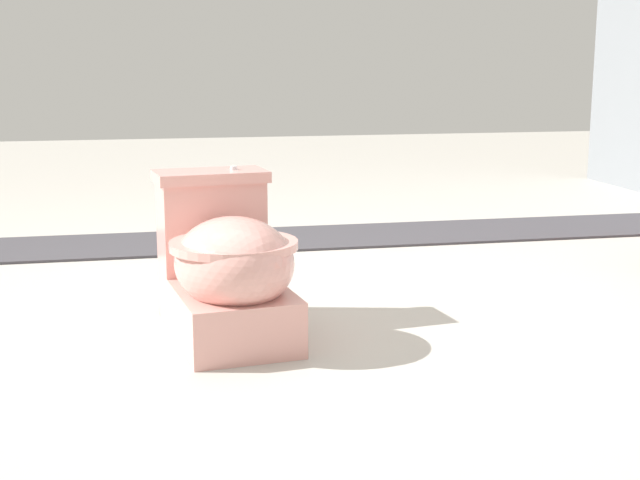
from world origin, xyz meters
name	(u,v)px	position (x,y,z in m)	size (l,w,h in m)	color
ground_plane	(263,312)	(0.00, 0.00, 0.00)	(14.00, 14.00, 0.00)	#B7B2A8
gravel_strip	(328,237)	(-1.23, 0.50, 0.01)	(0.56, 8.00, 0.01)	#423F44
toilet	(227,269)	(0.25, -0.15, 0.22)	(0.67, 0.45, 0.52)	#E09E93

